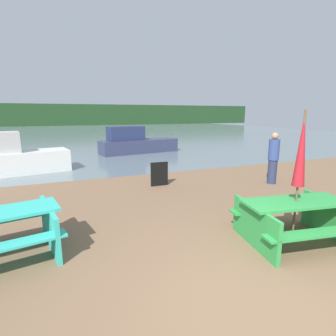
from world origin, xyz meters
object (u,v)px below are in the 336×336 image
Objects in this scene: picnic_table_green at (294,217)px; boat_second at (136,143)px; boat at (13,158)px; signboard at (159,174)px; person at (273,158)px; umbrella_crimson at (301,150)px.

picnic_table_green is 0.43× the size of boat_second.
boat is 5.81m from signboard.
person is (2.56, 3.23, 0.38)m from picnic_table_green.
umbrella_crimson is 4.20m from person.
umbrella_crimson is 4.63m from signboard.
picnic_table_green is at bearing -100.89° from boat_second.
umbrella_crimson is at bearing -66.54° from boat.
boat_second is at bearing 88.67° from picnic_table_green.
person is (2.56, 3.23, -0.80)m from umbrella_crimson.
boat reaches higher than picnic_table_green.
boat_second reaches higher than signboard.
picnic_table_green is 1.18m from umbrella_crimson.
signboard reaches higher than picnic_table_green.
signboard is (-1.20, -7.12, -0.19)m from boat_second.
boat reaches higher than boat_second.
umbrella_crimson is 1.39× the size of person.
person is at bearing -17.77° from signboard.
signboard is at bearing 162.23° from person.
boat is at bearing 141.23° from signboard.
picnic_table_green is at bearing -128.39° from person.
boat is 9.33m from person.
picnic_table_green is at bearing -77.87° from signboard.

